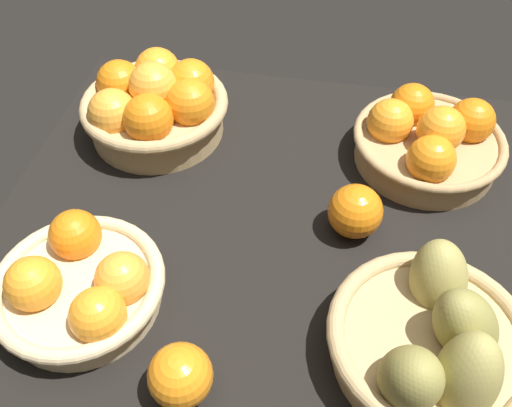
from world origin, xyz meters
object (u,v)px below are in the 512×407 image
object	(u,v)px
basket_near_left	(428,139)
basket_near_right	(155,104)
loose_orange_back_gap	(355,211)
basket_far_right	(81,285)
loose_orange_front_gap	(180,376)
basket_far_left_pears	(435,342)

from	to	relation	value
basket_near_left	basket_near_right	world-z (taller)	basket_near_right
basket_near_left	loose_orange_back_gap	size ratio (longest dim) A/B	3.06
basket_far_right	loose_orange_front_gap	size ratio (longest dim) A/B	2.96
basket_near_left	loose_orange_front_gap	xyz separation A→B (cm)	(28.07, 44.91, -0.69)
basket_far_left_pears	loose_orange_back_gap	size ratio (longest dim) A/B	3.19
basket_far_left_pears	basket_far_right	bearing A→B (deg)	-0.66
basket_near_left	basket_far_left_pears	world-z (taller)	basket_far_left_pears
basket_far_right	loose_orange_back_gap	size ratio (longest dim) A/B	2.80
basket_far_left_pears	loose_orange_back_gap	bearing A→B (deg)	-62.24
loose_orange_back_gap	basket_near_right	bearing A→B (deg)	-25.50
basket_near_left	basket_far_right	distance (cm)	56.36
basket_near_left	basket_far_left_pears	bearing A→B (deg)	89.60
basket_near_right	loose_orange_back_gap	xyz separation A→B (cm)	(-34.43, 16.42, -1.57)
loose_orange_back_gap	loose_orange_front_gap	bearing A→B (deg)	57.75
basket_near_left	loose_orange_back_gap	world-z (taller)	basket_near_left
basket_far_left_pears	basket_near_right	world-z (taller)	basket_far_left_pears
basket_far_right	loose_orange_front_gap	bearing A→B (deg)	149.17
basket_near_left	loose_orange_front_gap	distance (cm)	52.97
basket_near_right	loose_orange_back_gap	distance (cm)	38.17
basket_near_left	loose_orange_back_gap	xyz separation A→B (cm)	(10.37, 16.86, -0.48)
basket_near_right	loose_orange_front_gap	xyz separation A→B (cm)	(-16.73, 44.47, -1.78)
basket_near_right	basket_far_right	bearing A→B (deg)	91.80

